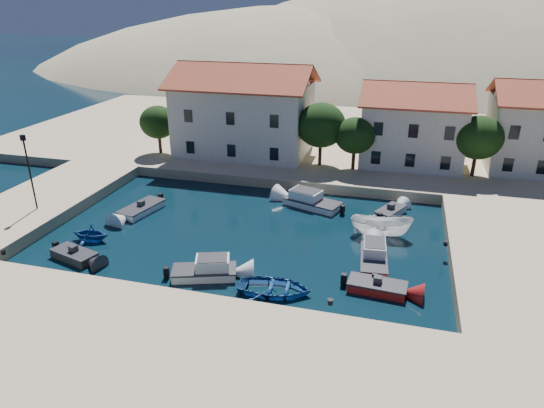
{
  "coord_description": "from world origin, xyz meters",
  "views": [
    {
      "loc": [
        10.88,
        -22.28,
        16.93
      ],
      "look_at": [
        1.6,
        11.74,
        2.0
      ],
      "focal_mm": 32.0,
      "sensor_mm": 36.0,
      "label": 1
    }
  ],
  "objects_px": {
    "rowboat_south": "(275,293)",
    "cabin_cruiser_east": "(374,258)",
    "building_right": "(540,125)",
    "boat_east": "(380,236)",
    "lamppost": "(28,165)",
    "cabin_cruiser_south": "(204,270)",
    "building_left": "(244,108)",
    "building_mid": "(413,123)"
  },
  "relations": [
    {
      "from": "building_right",
      "to": "cabin_cruiser_east",
      "type": "distance_m",
      "value": 26.75
    },
    {
      "from": "cabin_cruiser_east",
      "to": "boat_east",
      "type": "bearing_deg",
      "value": -7.34
    },
    {
      "from": "building_left",
      "to": "building_right",
      "type": "relative_size",
      "value": 1.56
    },
    {
      "from": "lamppost",
      "to": "cabin_cruiser_south",
      "type": "relative_size",
      "value": 1.37
    },
    {
      "from": "rowboat_south",
      "to": "boat_east",
      "type": "xyz_separation_m",
      "value": [
        5.87,
        9.84,
        0.0
      ]
    },
    {
      "from": "building_right",
      "to": "cabin_cruiser_south",
      "type": "xyz_separation_m",
      "value": [
        -24.7,
        -26.8,
        -5.0
      ]
    },
    {
      "from": "rowboat_south",
      "to": "cabin_cruiser_east",
      "type": "xyz_separation_m",
      "value": [
        5.68,
        5.19,
        0.48
      ]
    },
    {
      "from": "building_mid",
      "to": "rowboat_south",
      "type": "distance_m",
      "value": 28.0
    },
    {
      "from": "building_right",
      "to": "building_mid",
      "type": "bearing_deg",
      "value": -175.24
    },
    {
      "from": "building_mid",
      "to": "cabin_cruiser_south",
      "type": "relative_size",
      "value": 2.3
    },
    {
      "from": "cabin_cruiser_east",
      "to": "rowboat_south",
      "type": "bearing_deg",
      "value": 127.41
    },
    {
      "from": "lamppost",
      "to": "building_left",
      "type": "bearing_deg",
      "value": 60.1
    },
    {
      "from": "rowboat_south",
      "to": "boat_east",
      "type": "height_order",
      "value": "boat_east"
    },
    {
      "from": "building_right",
      "to": "cabin_cruiser_south",
      "type": "relative_size",
      "value": 2.07
    },
    {
      "from": "building_right",
      "to": "boat_east",
      "type": "height_order",
      "value": "building_right"
    },
    {
      "from": "cabin_cruiser_south",
      "to": "boat_east",
      "type": "relative_size",
      "value": 0.97
    },
    {
      "from": "rowboat_south",
      "to": "boat_east",
      "type": "distance_m",
      "value": 11.46
    },
    {
      "from": "building_left",
      "to": "boat_east",
      "type": "xyz_separation_m",
      "value": [
        16.14,
        -15.56,
        -5.94
      ]
    },
    {
      "from": "cabin_cruiser_south",
      "to": "cabin_cruiser_east",
      "type": "xyz_separation_m",
      "value": [
        10.65,
        4.6,
        0.0
      ]
    },
    {
      "from": "building_left",
      "to": "building_mid",
      "type": "distance_m",
      "value": 18.04
    },
    {
      "from": "lamppost",
      "to": "cabin_cruiser_east",
      "type": "height_order",
      "value": "lamppost"
    },
    {
      "from": "cabin_cruiser_south",
      "to": "rowboat_south",
      "type": "xyz_separation_m",
      "value": [
        4.97,
        -0.59,
        -0.48
      ]
    },
    {
      "from": "lamppost",
      "to": "cabin_cruiser_east",
      "type": "xyz_separation_m",
      "value": [
        27.45,
        -0.21,
        -4.28
      ]
    },
    {
      "from": "rowboat_south",
      "to": "cabin_cruiser_south",
      "type": "bearing_deg",
      "value": 78.46
    },
    {
      "from": "building_right",
      "to": "lamppost",
      "type": "bearing_deg",
      "value": -152.07
    },
    {
      "from": "building_left",
      "to": "cabin_cruiser_east",
      "type": "bearing_deg",
      "value": -51.71
    },
    {
      "from": "building_mid",
      "to": "building_right",
      "type": "bearing_deg",
      "value": 4.76
    },
    {
      "from": "building_mid",
      "to": "cabin_cruiser_east",
      "type": "distance_m",
      "value": 21.83
    },
    {
      "from": "rowboat_south",
      "to": "cabin_cruiser_east",
      "type": "distance_m",
      "value": 7.71
    },
    {
      "from": "lamppost",
      "to": "cabin_cruiser_east",
      "type": "bearing_deg",
      "value": -0.44
    },
    {
      "from": "lamppost",
      "to": "cabin_cruiser_south",
      "type": "height_order",
      "value": "lamppost"
    },
    {
      "from": "cabin_cruiser_south",
      "to": "building_right",
      "type": "bearing_deg",
      "value": 28.61
    },
    {
      "from": "lamppost",
      "to": "rowboat_south",
      "type": "height_order",
      "value": "lamppost"
    },
    {
      "from": "building_right",
      "to": "cabin_cruiser_east",
      "type": "xyz_separation_m",
      "value": [
        -14.05,
        -22.21,
        -5.0
      ]
    },
    {
      "from": "building_right",
      "to": "cabin_cruiser_east",
      "type": "height_order",
      "value": "building_right"
    },
    {
      "from": "lamppost",
      "to": "building_mid",
      "type": "bearing_deg",
      "value": 35.45
    },
    {
      "from": "rowboat_south",
      "to": "boat_east",
      "type": "bearing_deg",
      "value": -35.54
    },
    {
      "from": "building_mid",
      "to": "rowboat_south",
      "type": "bearing_deg",
      "value": -106.31
    },
    {
      "from": "cabin_cruiser_east",
      "to": "boat_east",
      "type": "xyz_separation_m",
      "value": [
        0.19,
        4.65,
        -0.48
      ]
    },
    {
      "from": "building_left",
      "to": "lamppost",
      "type": "xyz_separation_m",
      "value": [
        -11.5,
        -20.0,
        -1.18
      ]
    },
    {
      "from": "cabin_cruiser_south",
      "to": "cabin_cruiser_east",
      "type": "distance_m",
      "value": 11.6
    },
    {
      "from": "lamppost",
      "to": "boat_east",
      "type": "relative_size",
      "value": 1.32
    }
  ]
}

